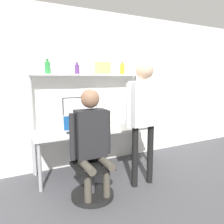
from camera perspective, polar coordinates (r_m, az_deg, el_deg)
ground_plane at (r=3.55m, az=-1.85°, el=-17.12°), size 12.00×12.00×0.00m
wall_back at (r=3.91m, az=-6.87°, el=5.85°), size 8.00×0.06×2.70m
desk at (r=3.65m, az=-4.50°, el=-5.23°), size 2.01×0.73×0.73m
shelf_unit at (r=3.76m, az=-6.05°, el=6.27°), size 1.91×0.23×1.62m
monitor at (r=3.75m, az=-8.24°, el=0.38°), size 0.60×0.18×0.50m
laptop at (r=3.42m, az=-10.18°, el=-3.99°), size 0.29×0.25×0.26m
cell_phone at (r=3.45m, az=-5.51°, el=-4.88°), size 0.07×0.15×0.01m
office_chair at (r=3.02m, az=-5.50°, el=-16.27°), size 0.56×0.56×0.91m
person_seated at (r=2.79m, az=-5.32°, el=-6.13°), size 0.56×0.48×1.42m
person_standing at (r=3.09m, az=8.29°, el=1.19°), size 0.58×0.24×1.78m
bottle_green at (r=3.57m, az=-16.49°, el=11.09°), size 0.09×0.09×0.23m
bottle_amber at (r=4.04m, az=2.71°, el=11.16°), size 0.08×0.08×0.22m
bottle_purple at (r=3.69m, az=-9.12°, el=11.03°), size 0.08×0.08×0.19m
storage_box at (r=3.86m, az=-2.41°, el=11.39°), size 0.23×0.18×0.21m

